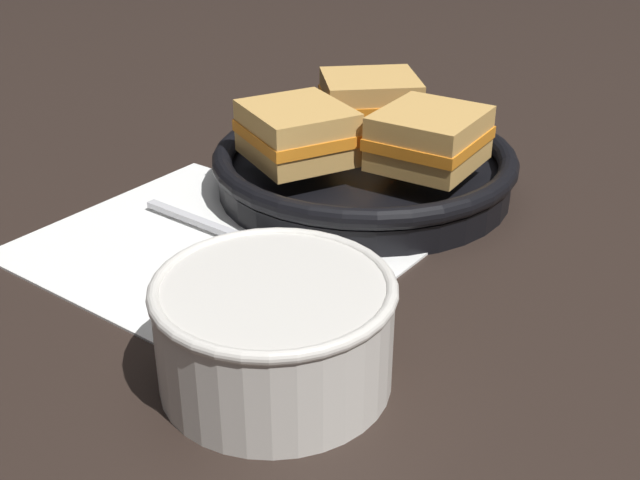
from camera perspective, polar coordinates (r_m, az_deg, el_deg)
name	(u,v)px	position (r m, az deg, el deg)	size (l,w,h in m)	color
ground_plane	(268,278)	(0.60, -3.72, -2.70)	(4.00, 4.00, 0.00)	black
napkin	(218,247)	(0.64, -7.28, -0.47)	(0.30, 0.27, 0.00)	white
soup_bowl	(275,326)	(0.47, -3.25, -6.09)	(0.14, 0.14, 0.07)	silver
spoon	(243,238)	(0.63, -5.51, 0.11)	(0.15, 0.03, 0.01)	silver
skillet	(364,168)	(0.73, 3.17, 5.15)	(0.29, 0.35, 0.04)	black
sandwich_near_left	(370,100)	(0.77, 3.58, 9.88)	(0.12, 0.12, 0.05)	tan
sandwich_near_right	(297,133)	(0.69, -1.64, 7.63)	(0.11, 0.11, 0.05)	tan
sandwich_far_left	(429,138)	(0.68, 7.78, 7.18)	(0.10, 0.10, 0.05)	tan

